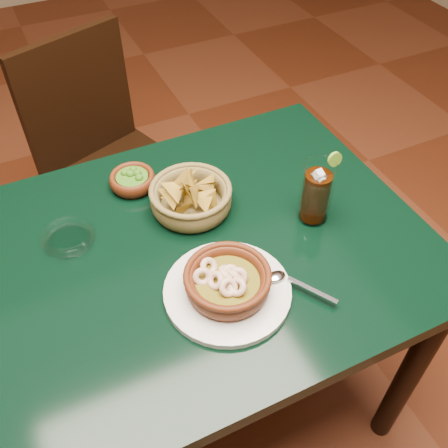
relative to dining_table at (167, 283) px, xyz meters
name	(u,v)px	position (x,y,z in m)	size (l,w,h in m)	color
ground	(183,404)	(0.00, 0.00, -0.65)	(7.00, 7.00, 0.00)	#471C0C
dining_table	(167,283)	(0.00, 0.00, 0.00)	(1.20, 0.80, 0.75)	black
dining_chair	(108,160)	(0.04, 0.70, -0.15)	(0.54, 0.54, 0.91)	black
shrimp_plate	(228,284)	(0.09, -0.15, 0.13)	(0.32, 0.26, 0.08)	silver
chip_basket	(191,197)	(0.12, 0.11, 0.13)	(0.23, 0.23, 0.15)	olive
guacamole_ramekin	(133,180)	(0.01, 0.25, 0.12)	(0.13, 0.13, 0.05)	#471B0A
cola_drink	(316,193)	(0.37, -0.04, 0.18)	(0.16, 0.16, 0.18)	white
glass_ashtray	(68,238)	(-0.18, 0.13, 0.11)	(0.13, 0.13, 0.03)	white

